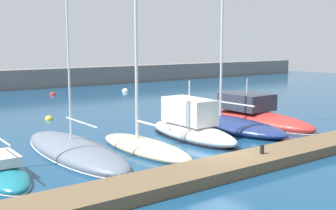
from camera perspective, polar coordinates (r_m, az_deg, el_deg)
name	(u,v)px	position (r m, az deg, el deg)	size (l,w,h in m)	color
ground_plane	(221,161)	(21.42, 7.04, -7.39)	(120.00, 120.00, 0.00)	navy
dock_pier	(244,163)	(20.34, 9.98, -7.56)	(22.60, 2.25, 0.50)	brown
sailboat_slate_second	(74,150)	(23.01, -12.32, -5.86)	(2.99, 10.37, 19.70)	slate
sailboat_sand_third	(144,145)	(23.31, -3.16, -5.27)	(2.43, 7.49, 12.60)	beige
motorboat_white_fourth	(191,126)	(26.09, 3.06, -2.80)	(2.39, 7.43, 3.74)	white
sailboat_navy_fifth	(224,123)	(29.29, 7.44, -2.36)	(3.82, 10.18, 18.23)	navy
motorboat_red_sixth	(254,116)	(31.74, 11.25, -1.44)	(3.22, 9.95, 3.61)	#B72D28
mooring_buoy_white	(125,92)	(51.50, -5.68, 1.77)	(0.77, 0.77, 0.77)	white
mooring_buoy_red	(53,95)	(49.76, -15.01, 1.31)	(0.63, 0.63, 0.63)	red
mooring_buoy_yellow	(49,119)	(33.85, -15.47, -1.85)	(0.59, 0.59, 0.59)	yellow
dock_bollard	(262,149)	(21.09, 12.31, -5.73)	(0.20, 0.20, 0.44)	black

